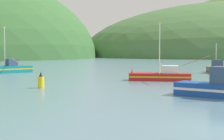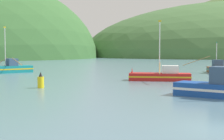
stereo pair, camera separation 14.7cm
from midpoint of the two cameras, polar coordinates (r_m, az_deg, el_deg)
name	(u,v)px [view 1 (the left image)]	position (r m, az deg, el deg)	size (l,w,h in m)	color
fishing_boat_teal	(9,68)	(59.17, -17.24, 0.29)	(7.74, 9.72, 7.80)	#147F84
fishing_boat_brown	(217,69)	(58.63, 17.43, 0.17)	(11.18, 7.62, 5.25)	brown
fishing_boat_red	(161,76)	(42.50, 8.33, -0.94)	(8.07, 10.87, 7.60)	red
channel_buoy	(41,81)	(34.55, -12.21, -1.90)	(0.65, 0.65, 1.65)	yellow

